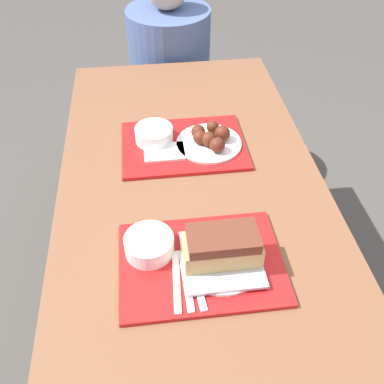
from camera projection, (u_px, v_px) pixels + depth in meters
The scene contains 15 objects.
ground_plane at pixel (194, 332), 1.71m from camera, with size 12.00×12.00×0.00m, color #4C4742.
picnic_table at pixel (194, 222), 1.26m from camera, with size 0.77×1.61×0.76m.
picnic_bench_far at pixel (169, 116), 2.21m from camera, with size 0.73×0.28×0.42m.
tray_near at pixel (201, 263), 1.02m from camera, with size 0.39×0.29×0.01m.
tray_far at pixel (184, 145), 1.36m from camera, with size 0.39×0.29×0.01m.
bowl_coleslaw_near at pixel (149, 244), 1.02m from camera, with size 0.12×0.12×0.05m.
brisket_sandwich_plate at pixel (222, 251), 0.99m from camera, with size 0.20×0.20×0.10m.
plastic_fork_near at pixel (186, 280), 0.98m from camera, with size 0.02×0.17×0.00m.
plastic_knife_near at pixel (196, 279), 0.98m from camera, with size 0.03×0.17×0.00m.
plastic_spoon_near at pixel (177, 281), 0.97m from camera, with size 0.03×0.17×0.00m.
condiment_packet at pixel (207, 239), 1.06m from camera, with size 0.04×0.03×0.01m.
bowl_coleslaw_far at pixel (154, 133), 1.35m from camera, with size 0.12×0.12×0.05m.
wings_plate_far at pixel (210, 139), 1.34m from camera, with size 0.21×0.21×0.06m.
napkin_far at pixel (164, 152), 1.32m from camera, with size 0.12×0.09×0.01m.
person_seated_across at pixel (170, 56), 1.98m from camera, with size 0.37×0.37×0.65m.
Camera 1 is at (-0.11, -0.85, 1.59)m, focal length 40.00 mm.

